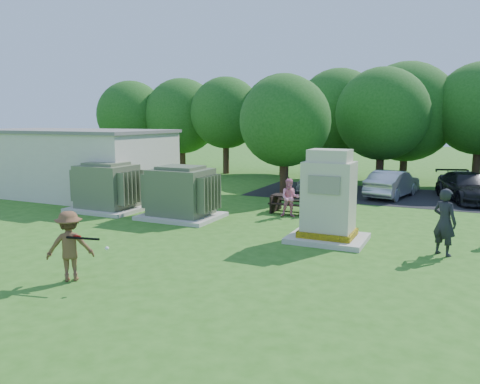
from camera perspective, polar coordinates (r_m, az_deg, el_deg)
The scene contains 16 objects.
ground at distance 13.61m, azimuth -7.20°, elevation -7.81°, with size 120.00×120.00×0.00m, color #2D6619.
service_building at distance 25.55m, azimuth -19.95°, elevation 3.24°, with size 10.00×5.00×3.20m, color beige.
service_building_roof at distance 25.45m, azimuth -20.15°, elevation 6.99°, with size 10.20×5.20×0.15m, color slate.
parking_strip at distance 24.81m, azimuth 24.68°, elevation -0.92°, with size 20.00×6.00×0.01m, color #232326.
transformer_left at distance 20.76m, azimuth -15.88°, elevation 0.48°, with size 3.00×2.40×2.07m.
transformer_right at distance 18.57m, azimuth -7.20°, elevation -0.22°, with size 3.00×2.40×2.07m.
generator_cabinet at distance 15.17m, azimuth 10.74°, elevation -1.14°, with size 2.42×1.98×2.95m.
picnic_table at distance 19.68m, azimuth 6.39°, elevation -1.20°, with size 1.70×1.28×0.73m.
batter at distance 12.10m, azimuth -20.04°, elevation -6.20°, with size 1.11×0.64×1.72m, color brown.
person_by_generator at distance 14.63m, azimuth 23.67°, elevation -3.37°, with size 0.71×0.47×1.95m, color black.
person_at_picnic at distance 18.78m, azimuth 6.10°, elevation -0.71°, with size 0.75×0.58×1.54m, color pink.
car_white at distance 25.77m, azimuth 9.95°, elevation 1.57°, with size 1.54×3.83×1.30m, color silver.
car_silver_a at distance 24.61m, azimuth 18.09°, elevation 0.98°, with size 1.44×4.14×1.36m, color #BAB9BE.
car_dark at distance 24.75m, azimuth 25.94°, elevation 0.55°, with size 1.89×4.66×1.35m, color black.
batting_equipment at distance 11.61m, azimuth -18.33°, elevation -5.53°, with size 1.12×0.24×0.26m.
tree_row at distance 29.96m, azimuth 15.11°, elevation 9.13°, with size 41.30×13.30×7.30m.
Camera 1 is at (6.99, -11.00, 3.91)m, focal length 35.00 mm.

